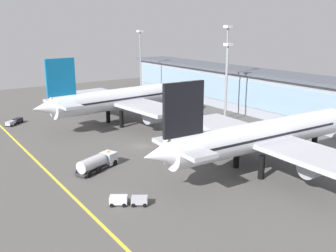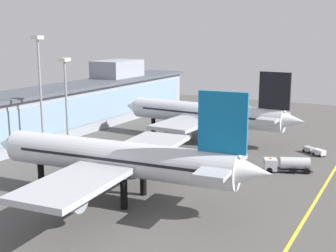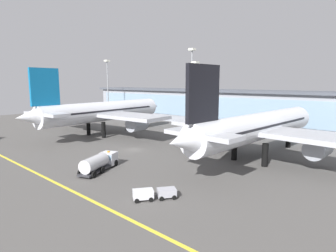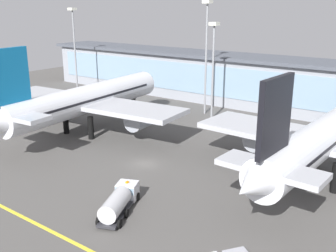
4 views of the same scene
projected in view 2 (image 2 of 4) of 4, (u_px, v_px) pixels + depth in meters
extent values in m
plane|color=#514F4C|center=(204.00, 172.00, 87.16)|extent=(192.39, 192.39, 0.00)
cube|color=yellow|center=(322.00, 190.00, 76.90)|extent=(153.91, 0.50, 0.01)
cube|color=#9399A3|center=(26.00, 120.00, 107.62)|extent=(137.42, 12.00, 11.69)
cube|color=#84A3BC|center=(45.00, 120.00, 104.68)|extent=(131.93, 0.20, 7.48)
cube|color=#4C515B|center=(25.00, 94.00, 106.34)|extent=(140.42, 14.00, 0.80)
cube|color=#9399A3|center=(118.00, 70.00, 142.22)|extent=(16.00, 10.00, 6.00)
cylinder|color=black|center=(124.00, 195.00, 68.41)|extent=(1.10, 1.10, 4.38)
cylinder|color=black|center=(143.00, 182.00, 74.31)|extent=(1.10, 1.10, 4.38)
cylinder|color=black|center=(41.00, 174.00, 78.46)|extent=(1.10, 1.10, 4.38)
cylinder|color=silver|center=(116.00, 158.00, 71.64)|extent=(8.92, 39.94, 5.48)
cone|color=silver|center=(10.00, 145.00, 80.00)|extent=(5.62, 5.37, 5.21)
cone|color=silver|center=(251.00, 172.00, 63.09)|extent=(5.17, 6.41, 4.66)
cube|color=#84A3BC|center=(25.00, 141.00, 78.54)|extent=(4.43, 4.18, 1.64)
cube|color=black|center=(116.00, 155.00, 71.56)|extent=(8.42, 33.63, 0.44)
cube|color=#B7BAC1|center=(116.00, 162.00, 71.78)|extent=(41.75, 13.07, 0.88)
cylinder|color=#999EA8|center=(66.00, 197.00, 62.45)|extent=(4.27, 5.47, 3.84)
cylinder|color=#999EA8|center=(141.00, 156.00, 83.11)|extent=(4.27, 5.47, 3.84)
cube|color=#0F6BA8|center=(223.00, 122.00, 63.39)|extent=(1.28, 7.16, 8.77)
cube|color=#B7BAC1|center=(222.00, 165.00, 64.68)|extent=(13.48, 5.49, 0.70)
cylinder|color=black|center=(210.00, 135.00, 108.60)|extent=(1.10, 1.10, 4.21)
cylinder|color=black|center=(221.00, 130.00, 113.92)|extent=(1.10, 1.10, 4.21)
cylinder|color=black|center=(153.00, 125.00, 120.43)|extent=(1.10, 1.10, 4.21)
cylinder|color=silver|center=(205.00, 114.00, 111.94)|extent=(6.87, 39.96, 5.27)
cone|color=silver|center=(134.00, 106.00, 122.70)|extent=(5.19, 4.94, 5.00)
cone|color=silver|center=(292.00, 121.00, 100.97)|extent=(4.71, 5.97, 4.48)
cube|color=#84A3BC|center=(143.00, 104.00, 120.92)|extent=(4.10, 3.84, 1.58)
cube|color=black|center=(205.00, 112.00, 111.86)|extent=(6.67, 33.60, 0.42)
cube|color=#B7BAC1|center=(204.00, 116.00, 112.08)|extent=(37.87, 11.05, 0.84)
cylinder|color=#999EA8|center=(179.00, 132.00, 104.39)|extent=(3.89, 5.32, 3.69)
cylinder|color=#999EA8|center=(217.00, 117.00, 122.05)|extent=(3.89, 5.32, 3.69)
cube|color=black|center=(275.00, 91.00, 101.77)|extent=(0.92, 7.18, 8.43)
cube|color=#B7BAC1|center=(273.00, 117.00, 103.01)|extent=(12.17, 4.86, 0.67)
cylinder|color=black|center=(270.00, 170.00, 86.03)|extent=(0.71, 1.13, 1.10)
cylinder|color=black|center=(268.00, 166.00, 88.56)|extent=(0.71, 1.13, 1.10)
cylinder|color=black|center=(294.00, 171.00, 85.64)|extent=(0.71, 1.13, 1.10)
cylinder|color=black|center=(291.00, 167.00, 88.17)|extent=(0.71, 1.13, 1.10)
cylinder|color=black|center=(307.00, 171.00, 85.42)|extent=(0.71, 1.13, 1.10)
cylinder|color=black|center=(304.00, 167.00, 87.95)|extent=(0.71, 1.13, 1.10)
cube|color=#2D2D33|center=(291.00, 170.00, 86.94)|extent=(5.15, 7.87, 0.30)
cube|color=silver|center=(270.00, 164.00, 87.10)|extent=(3.31, 3.18, 2.20)
cube|color=#84A3BC|center=(270.00, 162.00, 87.00)|extent=(3.26, 3.22, 0.88)
cylinder|color=silver|center=(295.00, 163.00, 86.63)|extent=(4.32, 6.03, 2.30)
cube|color=orange|center=(271.00, 158.00, 86.85)|extent=(0.30, 0.40, 0.20)
cylinder|color=black|center=(325.00, 155.00, 97.70)|extent=(0.51, 0.61, 0.60)
cylinder|color=black|center=(320.00, 156.00, 97.04)|extent=(0.51, 0.61, 0.60)
cylinder|color=black|center=(319.00, 153.00, 99.29)|extent=(0.51, 0.61, 0.60)
cylinder|color=black|center=(313.00, 154.00, 98.63)|extent=(0.51, 0.61, 0.60)
cube|color=silver|center=(319.00, 152.00, 98.05)|extent=(2.72, 2.99, 1.10)
cylinder|color=black|center=(314.00, 152.00, 100.47)|extent=(0.49, 0.60, 0.60)
cylinder|color=black|center=(309.00, 152.00, 99.81)|extent=(0.49, 0.60, 0.60)
cylinder|color=black|center=(309.00, 150.00, 101.94)|extent=(0.49, 0.60, 0.60)
cylinder|color=black|center=(304.00, 151.00, 101.28)|extent=(0.49, 0.60, 0.60)
cube|color=#A8A8B2|center=(309.00, 149.00, 100.77)|extent=(2.60, 2.83, 1.00)
cube|color=#2D2D33|center=(314.00, 152.00, 99.53)|extent=(0.42, 0.55, 0.08)
cylinder|color=gray|center=(41.00, 101.00, 92.36)|extent=(0.44, 0.44, 25.01)
cube|color=silver|center=(37.00, 37.00, 89.73)|extent=(1.80, 1.80, 0.70)
cylinder|color=gray|center=(67.00, 111.00, 94.55)|extent=(0.44, 0.44, 20.55)
cube|color=silver|center=(64.00, 60.00, 92.38)|extent=(1.80, 1.80, 0.70)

